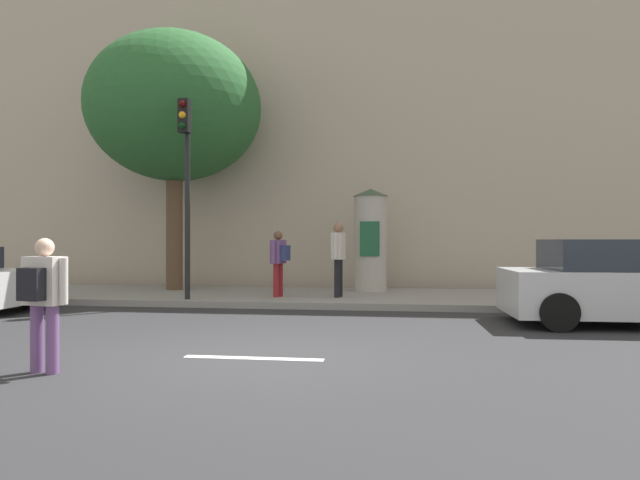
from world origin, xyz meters
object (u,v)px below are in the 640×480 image
at_px(pedestrian_with_bag, 279,258).
at_px(parked_car_silver, 629,284).
at_px(poster_column, 370,239).
at_px(street_tree, 174,108).
at_px(pedestrian_in_light_jacket, 43,293).
at_px(pedestrian_tallest, 338,253).
at_px(traffic_light, 186,166).

relative_size(pedestrian_with_bag, parked_car_silver, 0.36).
distance_m(poster_column, street_tree, 6.42).
height_order(street_tree, pedestrian_with_bag, street_tree).
relative_size(poster_column, pedestrian_in_light_jacket, 1.78).
bearing_deg(pedestrian_tallest, traffic_light, -162.65).
bearing_deg(street_tree, parked_car_silver, -22.28).
distance_m(pedestrian_with_bag, pedestrian_tallest, 1.42).
distance_m(poster_column, parked_car_silver, 6.51).
bearing_deg(pedestrian_in_light_jacket, street_tree, 103.22).
bearing_deg(pedestrian_in_light_jacket, traffic_light, 97.10).
relative_size(poster_column, pedestrian_with_bag, 1.73).
bearing_deg(traffic_light, pedestrian_with_bag, 25.66).
bearing_deg(pedestrian_in_light_jacket, pedestrian_tallest, 70.81).
distance_m(poster_column, pedestrian_in_light_jacket, 9.68).
relative_size(pedestrian_in_light_jacket, parked_car_silver, 0.35).
bearing_deg(pedestrian_tallest, poster_column, 68.18).
distance_m(traffic_light, poster_column, 5.16).
distance_m(traffic_light, pedestrian_tallest, 4.04).
bearing_deg(poster_column, pedestrian_with_bag, -139.13).
bearing_deg(pedestrian_tallest, pedestrian_with_bag, -175.44).
xyz_separation_m(poster_column, parked_car_silver, (4.73, -4.40, -0.80)).
xyz_separation_m(traffic_light, poster_column, (4.04, 2.75, -1.65)).
height_order(traffic_light, poster_column, traffic_light).
bearing_deg(traffic_light, parked_car_silver, -10.68).
bearing_deg(poster_column, street_tree, -176.98).
xyz_separation_m(poster_column, street_tree, (-5.32, -0.28, 3.58)).
bearing_deg(parked_car_silver, traffic_light, 169.32).
distance_m(pedestrian_with_bag, parked_car_silver, 7.31).
relative_size(traffic_light, poster_column, 1.67).
distance_m(street_tree, pedestrian_with_bag, 5.38).
bearing_deg(street_tree, pedestrian_with_bag, -25.26).
xyz_separation_m(traffic_light, pedestrian_in_light_jacket, (0.79, -6.35, -2.27)).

